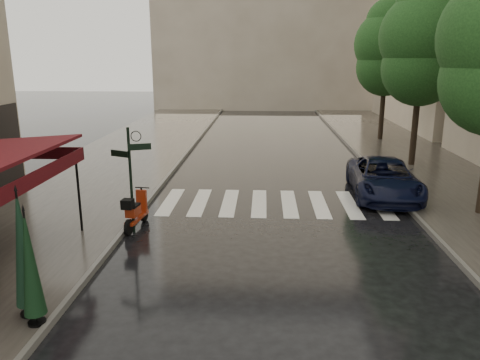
# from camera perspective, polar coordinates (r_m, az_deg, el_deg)

# --- Properties ---
(ground) EXTENTS (120.00, 120.00, 0.00)m
(ground) POSITION_cam_1_polar(r_m,az_deg,el_deg) (11.23, -10.88, -11.88)
(ground) COLOR black
(ground) RESTS_ON ground
(sidewalk_near) EXTENTS (6.00, 60.00, 0.12)m
(sidewalk_near) POSITION_cam_1_polar(r_m,az_deg,el_deg) (23.37, -14.78, 2.12)
(sidewalk_near) COLOR #38332D
(sidewalk_near) RESTS_ON ground
(sidewalk_far) EXTENTS (5.50, 60.00, 0.12)m
(sidewalk_far) POSITION_cam_1_polar(r_m,az_deg,el_deg) (23.56, 21.87, 1.63)
(sidewalk_far) COLOR #38332D
(sidewalk_far) RESTS_ON ground
(curb_near) EXTENTS (0.12, 60.00, 0.16)m
(curb_near) POSITION_cam_1_polar(r_m,az_deg,el_deg) (22.64, -7.39, 2.12)
(curb_near) COLOR #595651
(curb_near) RESTS_ON ground
(curb_far) EXTENTS (0.12, 60.00, 0.16)m
(curb_far) POSITION_cam_1_polar(r_m,az_deg,el_deg) (22.80, 15.20, 1.81)
(curb_far) COLOR #595651
(curb_far) RESTS_ON ground
(crosswalk) EXTENTS (7.85, 3.20, 0.01)m
(crosswalk) POSITION_cam_1_polar(r_m,az_deg,el_deg) (16.50, 4.18, -2.83)
(crosswalk) COLOR silver
(crosswalk) RESTS_ON ground
(signpost) EXTENTS (1.17, 0.29, 3.10)m
(signpost) POSITION_cam_1_polar(r_m,az_deg,el_deg) (13.64, -13.20, 1.01)
(signpost) COLOR black
(signpost) RESTS_ON ground
(backdrop_building) EXTENTS (22.00, 6.00, 20.00)m
(backdrop_building) POSITION_cam_1_polar(r_m,az_deg,el_deg) (47.99, 3.65, 20.75)
(backdrop_building) COLOR gray
(backdrop_building) RESTS_ON ground
(tree_mid) EXTENTS (3.80, 3.80, 8.34)m
(tree_mid) POSITION_cam_1_polar(r_m,az_deg,el_deg) (22.81, 21.39, 15.33)
(tree_mid) COLOR black
(tree_mid) RESTS_ON sidewalk_far
(tree_far) EXTENTS (3.80, 3.80, 8.16)m
(tree_far) POSITION_cam_1_polar(r_m,az_deg,el_deg) (29.60, 17.47, 15.04)
(tree_far) COLOR black
(tree_far) RESTS_ON sidewalk_far
(scooter) EXTENTS (0.54, 1.70, 1.12)m
(scooter) POSITION_cam_1_polar(r_m,az_deg,el_deg) (14.28, -12.63, -3.83)
(scooter) COLOR black
(scooter) RESTS_ON ground
(parked_car) EXTENTS (2.54, 5.02, 1.36)m
(parked_car) POSITION_cam_1_polar(r_m,az_deg,el_deg) (17.94, 17.11, 0.22)
(parked_car) COLOR black
(parked_car) RESTS_ON ground
(parasol_front) EXTENTS (0.41, 0.41, 2.30)m
(parasol_front) POSITION_cam_1_polar(r_m,az_deg,el_deg) (9.45, -24.25, -9.22)
(parasol_front) COLOR black
(parasol_front) RESTS_ON sidewalk_near
(parasol_back) EXTENTS (0.48, 0.48, 2.57)m
(parasol_back) POSITION_cam_1_polar(r_m,az_deg,el_deg) (9.78, -24.94, -7.55)
(parasol_back) COLOR black
(parasol_back) RESTS_ON sidewalk_near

